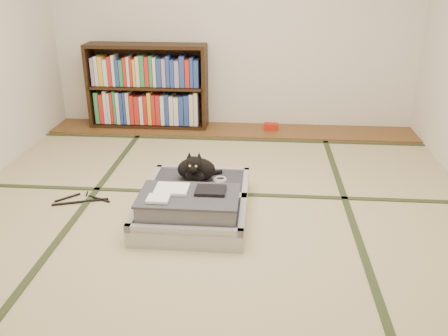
{
  "coord_description": "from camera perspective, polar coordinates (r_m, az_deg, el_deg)",
  "views": [
    {
      "loc": [
        0.33,
        -3.01,
        1.68
      ],
      "look_at": [
        0.05,
        0.35,
        0.25
      ],
      "focal_mm": 38.0,
      "sensor_mm": 36.0,
      "label": 1
    }
  ],
  "objects": [
    {
      "name": "wood_strip",
      "position": [
        5.29,
        0.95,
        4.58
      ],
      "size": [
        4.0,
        0.5,
        0.02
      ],
      "primitive_type": "cube",
      "color": "brown",
      "rests_on": "ground"
    },
    {
      "name": "floor",
      "position": [
        3.46,
        -1.31,
        -6.05
      ],
      "size": [
        4.5,
        4.5,
        0.0
      ],
      "primitive_type": "plane",
      "color": "tan",
      "rests_on": "ground"
    },
    {
      "name": "cat",
      "position": [
        3.64,
        -3.38,
        -0.17
      ],
      "size": [
        0.34,
        0.34,
        0.27
      ],
      "color": "black",
      "rests_on": "suitcase"
    },
    {
      "name": "room_shell",
      "position": [
        3.03,
        -1.58,
        18.87
      ],
      "size": [
        4.5,
        4.5,
        4.5
      ],
      "color": "white",
      "rests_on": "ground"
    },
    {
      "name": "hanger",
      "position": [
        3.86,
        -16.73,
        -3.7
      ],
      "size": [
        0.43,
        0.26,
        0.01
      ],
      "color": "black",
      "rests_on": "floor"
    },
    {
      "name": "red_item",
      "position": [
        5.29,
        5.66,
        5.0
      ],
      "size": [
        0.16,
        0.11,
        0.07
      ],
      "primitive_type": "cube",
      "rotation": [
        0.0,
        0.0,
        -0.11
      ],
      "color": "#B41D0E",
      "rests_on": "wood_strip"
    },
    {
      "name": "cable_coil",
      "position": [
        3.69,
        -0.49,
        -1.36
      ],
      "size": [
        0.11,
        0.11,
        0.03
      ],
      "color": "white",
      "rests_on": "suitcase"
    },
    {
      "name": "bookcase",
      "position": [
        5.38,
        -9.15,
        9.49
      ],
      "size": [
        1.31,
        0.3,
        0.92
      ],
      "color": "black",
      "rests_on": "wood_strip"
    },
    {
      "name": "tatami_borders",
      "position": [
        3.9,
        -0.56,
        -2.48
      ],
      "size": [
        4.0,
        4.5,
        0.01
      ],
      "color": "#2D381E",
      "rests_on": "ground"
    },
    {
      "name": "suitcase",
      "position": [
        3.44,
        -3.68,
        -4.26
      ],
      "size": [
        0.77,
        1.02,
        0.3
      ],
      "color": "#ABABB0",
      "rests_on": "floor"
    }
  ]
}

